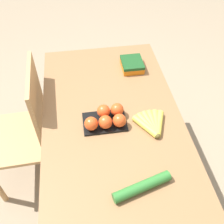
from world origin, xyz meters
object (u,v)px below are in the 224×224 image
at_px(cucumber_near, 142,187).
at_px(tomato_pack, 107,118).
at_px(banana_bunch, 152,124).
at_px(chair, 26,132).
at_px(carrot_bag, 132,64).

bearing_deg(cucumber_near, tomato_pack, 13.91).
relative_size(banana_bunch, tomato_pack, 0.78).
bearing_deg(chair, tomato_pack, 63.11).
height_order(chair, tomato_pack, chair).
bearing_deg(tomato_pack, carrot_bag, -26.84).
distance_m(chair, banana_bunch, 0.81).
distance_m(banana_bunch, carrot_bag, 0.48).
height_order(banana_bunch, carrot_bag, carrot_bag).
bearing_deg(cucumber_near, carrot_bag, -8.59).
xyz_separation_m(banana_bunch, carrot_bag, (0.48, 0.00, 0.01)).
xyz_separation_m(banana_bunch, cucumber_near, (-0.32, 0.12, 0.01)).
relative_size(chair, banana_bunch, 5.41).
xyz_separation_m(chair, tomato_pack, (-0.23, -0.48, 0.30)).
bearing_deg(cucumber_near, banana_bunch, -21.30).
bearing_deg(tomato_pack, chair, 64.99).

